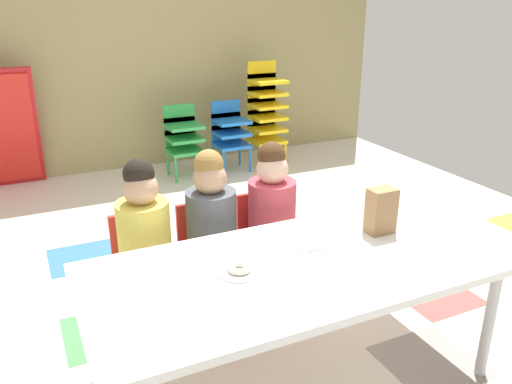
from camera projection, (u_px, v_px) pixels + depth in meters
ground_plane at (263, 294)px, 3.04m from camera, size 5.27×5.58×0.02m
back_wall at (137, 36)px, 4.95m from camera, size 5.27×0.10×2.56m
craft_table at (294, 274)px, 2.18m from camera, size 1.75×0.84×0.58m
seated_child_near_camera at (144, 231)px, 2.53m from camera, size 0.34×0.34×0.92m
seated_child_middle_seat at (211, 219)px, 2.67m from camera, size 0.34×0.34×0.92m
seated_child_far_right at (271, 208)px, 2.81m from camera, size 0.33×0.33×0.92m
kid_chair_green_stack at (183, 136)px, 4.89m from camera, size 0.32×0.30×0.68m
kid_chair_blue_stack at (230, 131)px, 5.08m from camera, size 0.32×0.30×0.68m
kid_chair_yellow_stack at (266, 109)px, 5.18m from camera, size 0.32×0.30×1.04m
paper_bag_brown at (381, 211)px, 2.42m from camera, size 0.13×0.09×0.22m
paper_plate_near_edge at (239, 272)px, 2.10m from camera, size 0.18×0.18×0.01m
paper_plate_center_table at (308, 242)px, 2.36m from camera, size 0.18×0.18×0.01m
donut_powdered_on_plate at (239, 268)px, 2.09m from camera, size 0.10×0.10×0.03m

